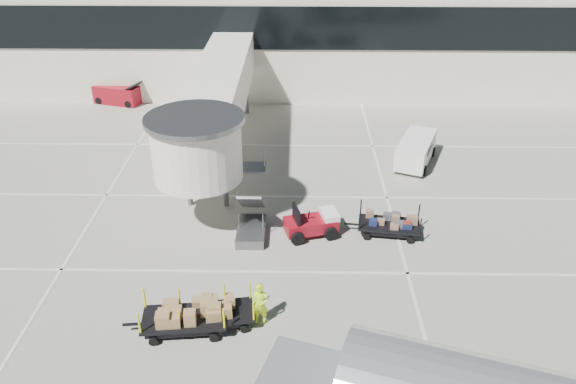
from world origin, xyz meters
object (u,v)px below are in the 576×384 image
baggage_tug (312,224)px  minivan (416,148)px  box_cart_near (213,313)px  suitcase_cart (390,224)px  belt_loader (118,95)px  ground_worker (260,304)px  box_cart_far (187,318)px

baggage_tug → minivan: bearing=36.0°
box_cart_near → minivan: size_ratio=0.80×
suitcase_cart → belt_loader: belt_loader is taller
ground_worker → suitcase_cart: bearing=56.7°
ground_worker → belt_loader: bearing=126.7°
box_cart_near → box_cart_far: box_cart_far is taller
suitcase_cart → box_cart_near: (-8.03, -6.80, 0.03)m
box_cart_far → minivan: size_ratio=0.88×
minivan → belt_loader: (-21.91, 10.39, -0.28)m
box_cart_far → suitcase_cart: bearing=32.6°
box_cart_near → suitcase_cart: bearing=30.0°
suitcase_cart → box_cart_far: box_cart_far is taller
suitcase_cart → minivan: minivan is taller
belt_loader → suitcase_cart: bearing=-27.8°
box_cart_near → baggage_tug: bearing=48.2°
baggage_tug → ground_worker: (-2.21, -6.49, 0.31)m
belt_loader → ground_worker: bearing=-46.2°
suitcase_cart → ground_worker: ground_worker is taller
suitcase_cart → box_cart_far: bearing=-133.7°
baggage_tug → minivan: (6.74, 8.43, 0.37)m
box_cart_near → belt_loader: size_ratio=0.91×
minivan → belt_loader: belt_loader is taller
box_cart_near → minivan: 18.60m
belt_loader → box_cart_near: bearing=-49.9°
suitcase_cart → minivan: 8.78m
box_cart_far → minivan: minivan is taller
baggage_tug → suitcase_cart: 3.93m
suitcase_cart → ground_worker: size_ratio=2.05×
suitcase_cart → belt_loader: size_ratio=0.93×
suitcase_cart → belt_loader: bearing=143.4°
baggage_tug → box_cart_far: baggage_tug is taller
ground_worker → minivan: bearing=68.7°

